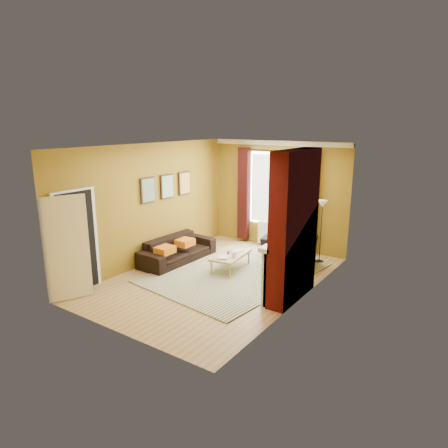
{
  "coord_description": "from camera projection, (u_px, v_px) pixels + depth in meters",
  "views": [
    {
      "loc": [
        4.65,
        -6.53,
        3.26
      ],
      "look_at": [
        0.0,
        0.25,
        1.15
      ],
      "focal_mm": 32.0,
      "sensor_mm": 36.0,
      "label": 1
    }
  ],
  "objects": [
    {
      "name": "book_a",
      "position": [
        218.0,
        257.0,
        8.74
      ],
      "size": [
        0.32,
        0.36,
        0.03
      ],
      "primitive_type": "imported",
      "rotation": [
        0.0,
        0.0,
        0.46
      ],
      "color": "#999999",
      "rests_on": "coffee_table"
    },
    {
      "name": "ground",
      "position": [
        217.0,
        278.0,
        8.58
      ],
      "size": [
        5.5,
        5.5,
        0.0
      ],
      "primitive_type": "plane",
      "color": "olive",
      "rests_on": "ground"
    },
    {
      "name": "mug",
      "position": [
        234.0,
        255.0,
        8.76
      ],
      "size": [
        0.13,
        0.13,
        0.1
      ],
      "primitive_type": "imported",
      "rotation": [
        0.0,
        0.0,
        0.3
      ],
      "color": "#999999",
      "rests_on": "coffee_table"
    },
    {
      "name": "floor_lamp",
      "position": [
        322.0,
        214.0,
        9.27
      ],
      "size": [
        0.23,
        0.23,
        1.5
      ],
      "rotation": [
        0.0,
        0.0,
        -0.03
      ],
      "color": "black",
      "rests_on": "ground"
    },
    {
      "name": "room_walls",
      "position": [
        250.0,
        217.0,
        8.1
      ],
      "size": [
        3.82,
        5.54,
        2.83
      ],
      "color": "olive",
      "rests_on": "ground"
    },
    {
      "name": "book_b",
      "position": [
        234.0,
        250.0,
        9.22
      ],
      "size": [
        0.21,
        0.27,
        0.02
      ],
      "primitive_type": "imported",
      "rotation": [
        0.0,
        0.0,
        -0.1
      ],
      "color": "#999999",
      "rests_on": "coffee_table"
    },
    {
      "name": "armchair",
      "position": [
        289.0,
        251.0,
        9.24
      ],
      "size": [
        1.25,
        1.13,
        0.72
      ],
      "primitive_type": "imported",
      "rotation": [
        0.0,
        0.0,
        3.3
      ],
      "color": "black",
      "rests_on": "ground"
    },
    {
      "name": "wicker_stool",
      "position": [
        269.0,
        246.0,
        10.04
      ],
      "size": [
        0.45,
        0.45,
        0.45
      ],
      "rotation": [
        0.0,
        0.0,
        0.31
      ],
      "color": "olive",
      "rests_on": "ground"
    },
    {
      "name": "sofa",
      "position": [
        178.0,
        249.0,
        9.56
      ],
      "size": [
        0.85,
        2.05,
        0.59
      ],
      "primitive_type": "imported",
      "rotation": [
        0.0,
        0.0,
        1.54
      ],
      "color": "black",
      "rests_on": "ground"
    },
    {
      "name": "tv_remote",
      "position": [
        228.0,
        252.0,
        9.05
      ],
      "size": [
        0.12,
        0.17,
        0.02
      ],
      "rotation": [
        0.0,
        0.0,
        0.49
      ],
      "color": "#252527",
      "rests_on": "coffee_table"
    },
    {
      "name": "striped_rug",
      "position": [
        236.0,
        272.0,
        8.88
      ],
      "size": [
        3.17,
        4.09,
        0.02
      ],
      "rotation": [
        0.0,
        0.0,
        -0.12
      ],
      "color": "#32448A",
      "rests_on": "ground"
    },
    {
      "name": "coffee_table",
      "position": [
        231.0,
        256.0,
        8.99
      ],
      "size": [
        0.71,
        1.19,
        0.38
      ],
      "rotation": [
        0.0,
        0.0,
        0.14
      ],
      "color": "tan",
      "rests_on": "ground"
    }
  ]
}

